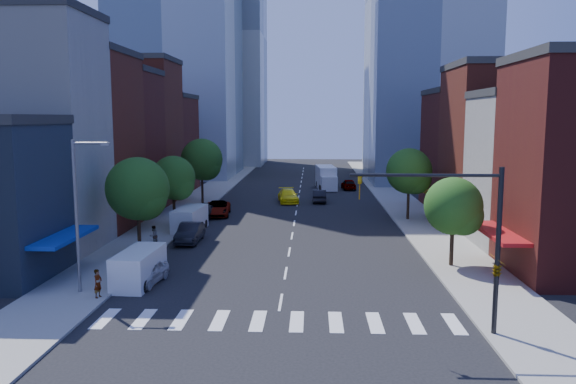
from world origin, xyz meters
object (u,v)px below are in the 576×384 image
object	(u,v)px
parked_car_front	(147,273)
box_truck	(326,178)
taxi	(288,196)
parked_car_rear	(204,213)
pedestrian_near	(98,283)
traffic_car_far	(349,184)
cargo_van_far	(189,220)
parked_car_second	(190,233)
parked_car_third	(217,208)
cargo_van_near	(138,268)
pedestrian_far	(154,236)
traffic_car_oncoming	(319,196)

from	to	relation	value
parked_car_front	box_truck	distance (m)	49.64
parked_car_front	taxi	size ratio (longest dim) A/B	0.74
parked_car_rear	pedestrian_near	bearing A→B (deg)	-88.29
taxi	traffic_car_far	distance (m)	15.25
traffic_car_far	box_truck	distance (m)	3.42
cargo_van_far	box_truck	distance (m)	34.36
cargo_van_far	parked_car_second	bearing A→B (deg)	-72.14
parked_car_third	cargo_van_near	xyz separation A→B (m)	(-0.78, -24.88, 0.29)
parked_car_second	box_truck	size ratio (longest dim) A/B	0.59
taxi	pedestrian_far	bearing A→B (deg)	-119.53
box_truck	pedestrian_far	bearing A→B (deg)	-116.56
parked_car_third	pedestrian_near	size ratio (longest dim) A/B	3.39
traffic_car_far	taxi	bearing A→B (deg)	52.60
parked_car_front	pedestrian_near	distance (m)	3.77
pedestrian_far	parked_car_third	bearing A→B (deg)	-162.55
taxi	traffic_car_oncoming	xyz separation A→B (m)	(3.85, 0.30, -0.04)
parked_car_front	pedestrian_far	world-z (taller)	pedestrian_far
cargo_van_far	box_truck	world-z (taller)	box_truck
parked_car_second	box_truck	distance (m)	38.25
parked_car_front	cargo_van_near	xyz separation A→B (m)	(-0.48, -0.19, 0.37)
parked_car_second	taxi	bearing A→B (deg)	72.13
parked_car_front	cargo_van_far	xyz separation A→B (m)	(-0.88, 16.38, 0.39)
cargo_van_near	cargo_van_far	distance (m)	16.57
cargo_van_near	traffic_car_far	distance (m)	50.10
parked_car_third	box_truck	distance (m)	26.34
pedestrian_near	pedestrian_far	world-z (taller)	pedestrian_near
cargo_van_far	taxi	world-z (taller)	cargo_van_far
traffic_car_far	pedestrian_far	xyz separation A→B (m)	(-18.04, -37.44, 0.21)
traffic_car_oncoming	pedestrian_far	world-z (taller)	pedestrian_far
parked_car_third	cargo_van_far	xyz separation A→B (m)	(-1.18, -8.31, 0.31)
cargo_van_near	parked_car_front	bearing A→B (deg)	23.69
cargo_van_near	pedestrian_near	bearing A→B (deg)	-111.75
parked_car_third	parked_car_second	bearing A→B (deg)	-95.69
traffic_car_oncoming	box_truck	xyz separation A→B (m)	(1.18, 13.33, 0.77)
parked_car_front	parked_car_third	bearing A→B (deg)	97.10
parked_car_front	traffic_car_oncoming	world-z (taller)	traffic_car_oncoming
traffic_car_oncoming	traffic_car_far	bearing A→B (deg)	-109.87
parked_car_second	pedestrian_near	distance (m)	15.23
taxi	traffic_car_oncoming	world-z (taller)	taxi
parked_car_front	pedestrian_far	distance (m)	10.08
pedestrian_far	cargo_van_near	bearing A→B (deg)	38.14
taxi	pedestrian_far	world-z (taller)	pedestrian_far
parked_car_rear	pedestrian_far	xyz separation A→B (m)	(-1.61, -12.75, 0.28)
cargo_van_near	pedestrian_far	xyz separation A→B (m)	(-1.87, 9.99, -0.10)
pedestrian_near	cargo_van_far	bearing A→B (deg)	11.38
cargo_van_far	pedestrian_far	world-z (taller)	cargo_van_far
parked_car_second	parked_car_third	bearing A→B (deg)	89.37
parked_car_second	cargo_van_far	xyz separation A→B (m)	(-1.04, 4.55, 0.29)
parked_car_third	traffic_car_far	size ratio (longest dim) A/B	1.26
parked_car_third	traffic_car_oncoming	bearing A→B (deg)	37.32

